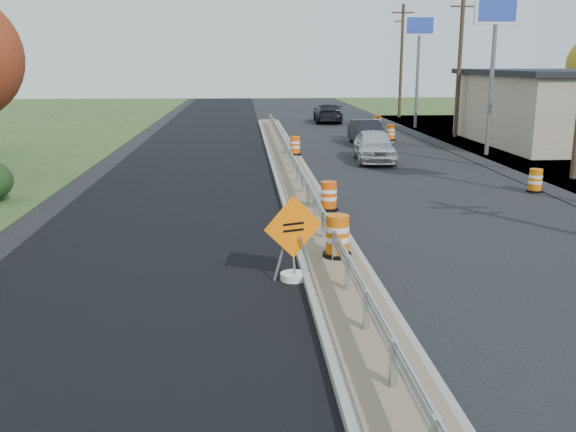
{
  "coord_description": "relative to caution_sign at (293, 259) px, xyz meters",
  "views": [
    {
      "loc": [
        -2.08,
        -16.18,
        4.72
      ],
      "look_at": [
        -1.02,
        -1.22,
        1.1
      ],
      "focal_mm": 40.0,
      "sensor_mm": 36.0,
      "label": 1
    }
  ],
  "objects": [
    {
      "name": "car_silver",
      "position": [
        5.27,
        17.03,
        0.29
      ],
      "size": [
        2.23,
        4.69,
        1.55
      ],
      "primitive_type": "imported",
      "rotation": [
        0.0,
        0.0,
        -0.09
      ],
      "color": "silver",
      "rests_on": "ground"
    },
    {
      "name": "barrel_median_mid",
      "position": [
        1.55,
        5.81,
        0.17
      ],
      "size": [
        0.61,
        0.61,
        0.9
      ],
      "color": "black",
      "rests_on": "median"
    },
    {
      "name": "barrel_median_near",
      "position": [
        1.11,
        0.98,
        0.22
      ],
      "size": [
        0.68,
        0.68,
        1.0
      ],
      "color": "black",
      "rests_on": "median"
    },
    {
      "name": "caution_sign",
      "position": [
        0.0,
        0.0,
        0.0
      ],
      "size": [
        1.31,
        0.58,
        1.92
      ],
      "rotation": [
        0.0,
        0.0,
        0.37
      ],
      "color": "white",
      "rests_on": "ground"
    },
    {
      "name": "pylon_sign_north",
      "position": [
        11.5,
        32.75,
        5.99
      ],
      "size": [
        2.2,
        0.3,
        7.9
      ],
      "color": "slate",
      "rests_on": "ground"
    },
    {
      "name": "barrel_median_far",
      "position": [
        1.51,
        18.05,
        0.17
      ],
      "size": [
        0.62,
        0.62,
        0.9
      ],
      "color": "black",
      "rests_on": "median"
    },
    {
      "name": "milled_overlay",
      "position": [
        -3.4,
        12.75,
        -0.48
      ],
      "size": [
        7.2,
        120.0,
        0.01
      ],
      "primitive_type": "cube",
      "color": "black",
      "rests_on": "ground"
    },
    {
      "name": "car_dark_mid",
      "position": [
        6.13,
        23.41,
        0.22
      ],
      "size": [
        1.63,
        4.34,
        1.41
      ],
      "primitive_type": "imported",
      "rotation": [
        0.0,
        0.0,
        0.03
      ],
      "color": "black",
      "rests_on": "ground"
    },
    {
      "name": "barrel_shoulder_far",
      "position": [
        8.72,
        32.86,
        -0.04
      ],
      "size": [
        0.64,
        0.64,
        0.93
      ],
      "color": "black",
      "rests_on": "ground"
    },
    {
      "name": "median",
      "position": [
        1.0,
        10.75,
        -0.38
      ],
      "size": [
        1.6,
        55.0,
        0.23
      ],
      "color": "gray",
      "rests_on": "ground"
    },
    {
      "name": "barrel_shoulder_near",
      "position": [
        9.73,
        9.23,
        -0.07
      ],
      "size": [
        0.59,
        0.59,
        0.87
      ],
      "color": "black",
      "rests_on": "ground"
    },
    {
      "name": "car_dark_far",
      "position": [
        5.72,
        37.67,
        0.27
      ],
      "size": [
        2.45,
        5.35,
        1.52
      ],
      "primitive_type": "imported",
      "rotation": [
        0.0,
        0.0,
        3.08
      ],
      "color": "black",
      "rests_on": "ground"
    },
    {
      "name": "ground",
      "position": [
        1.0,
        2.75,
        -0.49
      ],
      "size": [
        140.0,
        140.0,
        0.0
      ],
      "primitive_type": "plane",
      "color": "black",
      "rests_on": "ground"
    },
    {
      "name": "pylon_sign_mid",
      "position": [
        11.5,
        18.75,
        5.99
      ],
      "size": [
        2.2,
        0.3,
        7.9
      ],
      "color": "slate",
      "rests_on": "ground"
    },
    {
      "name": "barrel_shoulder_mid",
      "position": [
        8.0,
        25.48,
        -0.03
      ],
      "size": [
        0.65,
        0.65,
        0.95
      ],
      "color": "black",
      "rests_on": "ground"
    },
    {
      "name": "utility_pole_north",
      "position": [
        12.5,
        41.75,
        4.45
      ],
      "size": [
        1.9,
        0.26,
        9.4
      ],
      "color": "#473523",
      "rests_on": "ground"
    },
    {
      "name": "guardrail",
      "position": [
        1.0,
        11.75,
        0.24
      ],
      "size": [
        0.1,
        46.15,
        0.72
      ],
      "color": "silver",
      "rests_on": "median"
    },
    {
      "name": "utility_pole_nmid",
      "position": [
        12.5,
        26.75,
        4.45
      ],
      "size": [
        1.9,
        0.26,
        9.4
      ],
      "color": "#473523",
      "rests_on": "ground"
    }
  ]
}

